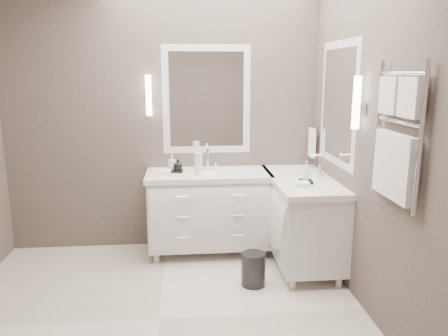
{
  "coord_description": "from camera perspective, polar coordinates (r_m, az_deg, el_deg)",
  "views": [
    {
      "loc": [
        0.22,
        -3.01,
        1.83
      ],
      "look_at": [
        0.56,
        0.7,
        1.01
      ],
      "focal_mm": 35.0,
      "sensor_mm": 36.0,
      "label": 1
    }
  ],
  "objects": [
    {
      "name": "floor",
      "position": [
        3.53,
        -8.44,
        -18.95
      ],
      "size": [
        3.2,
        3.0,
        0.01
      ],
      "primitive_type": "cube",
      "color": "silver",
      "rests_on": "ground"
    },
    {
      "name": "wall_back",
      "position": [
        4.55,
        -7.98,
        6.29
      ],
      "size": [
        3.2,
        0.01,
        2.7
      ],
      "primitive_type": "cube",
      "color": "#534842",
      "rests_on": "floor"
    },
    {
      "name": "wall_front",
      "position": [
        1.6,
        -12.82,
        -5.29
      ],
      "size": [
        3.2,
        0.01,
        2.7
      ],
      "primitive_type": "cube",
      "color": "#534842",
      "rests_on": "floor"
    },
    {
      "name": "wall_right",
      "position": [
        3.35,
        19.33,
        3.54
      ],
      "size": [
        0.01,
        3.0,
        2.7
      ],
      "primitive_type": "cube",
      "color": "#534842",
      "rests_on": "floor"
    },
    {
      "name": "vanity_back",
      "position": [
        4.45,
        -2.0,
        -5.12
      ],
      "size": [
        1.24,
        0.59,
        0.97
      ],
      "color": "white",
      "rests_on": "floor"
    },
    {
      "name": "vanity_right",
      "position": [
        4.28,
        10.09,
        -6.03
      ],
      "size": [
        0.59,
        1.24,
        0.97
      ],
      "color": "white",
      "rests_on": "floor"
    },
    {
      "name": "mirror_back",
      "position": [
        4.52,
        -2.29,
        8.9
      ],
      "size": [
        0.9,
        0.02,
        1.1
      ],
      "color": "white",
      "rests_on": "wall_back"
    },
    {
      "name": "mirror_right",
      "position": [
        4.06,
        14.66,
        8.11
      ],
      "size": [
        0.02,
        0.9,
        1.1
      ],
      "color": "white",
      "rests_on": "wall_right"
    },
    {
      "name": "sconce_back",
      "position": [
        4.46,
        -9.82,
        9.23
      ],
      "size": [
        0.06,
        0.06,
        0.4
      ],
      "color": "white",
      "rests_on": "wall_back"
    },
    {
      "name": "sconce_right",
      "position": [
        3.5,
        16.93,
        8.05
      ],
      "size": [
        0.06,
        0.06,
        0.4
      ],
      "color": "white",
      "rests_on": "wall_right"
    },
    {
      "name": "towel_bar_corner",
      "position": [
        4.62,
        11.42,
        3.33
      ],
      "size": [
        0.03,
        0.22,
        0.3
      ],
      "color": "white",
      "rests_on": "wall_right"
    },
    {
      "name": "towel_ladder",
      "position": [
        2.97,
        21.59,
        3.12
      ],
      "size": [
        0.06,
        0.58,
        0.9
      ],
      "color": "white",
      "rests_on": "wall_right"
    },
    {
      "name": "waste_bin",
      "position": [
        3.91,
        3.85,
        -13.04
      ],
      "size": [
        0.28,
        0.28,
        0.29
      ],
      "primitive_type": "cylinder",
      "rotation": [
        0.0,
        0.0,
        0.44
      ],
      "color": "black",
      "rests_on": "floor"
    },
    {
      "name": "amenity_tray_back",
      "position": [
        4.39,
        -6.4,
        -0.36
      ],
      "size": [
        0.17,
        0.13,
        0.02
      ],
      "primitive_type": "cube",
      "rotation": [
        0.0,
        0.0,
        -0.12
      ],
      "color": "black",
      "rests_on": "vanity_back"
    },
    {
      "name": "amenity_tray_right",
      "position": [
        4.01,
        10.64,
        -1.73
      ],
      "size": [
        0.13,
        0.17,
        0.02
      ],
      "primitive_type": "cube",
      "rotation": [
        0.0,
        0.0,
        -0.14
      ],
      "color": "black",
      "rests_on": "vanity_right"
    },
    {
      "name": "water_bottle",
      "position": [
        4.24,
        -3.37,
        0.58
      ],
      "size": [
        0.08,
        0.08,
        0.22
      ],
      "primitive_type": "cylinder",
      "rotation": [
        0.0,
        0.0,
        0.08
      ],
      "color": "silver",
      "rests_on": "vanity_back"
    },
    {
      "name": "soap_bottle_a",
      "position": [
        4.39,
        -6.81,
        0.78
      ],
      "size": [
        0.09,
        0.09,
        0.15
      ],
      "primitive_type": "imported",
      "rotation": [
        0.0,
        0.0,
        0.38
      ],
      "color": "white",
      "rests_on": "amenity_tray_back"
    },
    {
      "name": "soap_bottle_b",
      "position": [
        4.35,
        -6.03,
        0.42
      ],
      "size": [
        0.11,
        0.11,
        0.11
      ],
      "primitive_type": "imported",
      "rotation": [
        0.0,
        0.0,
        0.27
      ],
      "color": "black",
      "rests_on": "amenity_tray_back"
    },
    {
      "name": "soap_bottle_c",
      "position": [
        3.99,
        10.7,
        -0.37
      ],
      "size": [
        0.07,
        0.07,
        0.17
      ],
      "primitive_type": "imported",
      "rotation": [
        0.0,
        0.0,
        -0.08
      ],
      "color": "white",
      "rests_on": "amenity_tray_right"
    }
  ]
}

